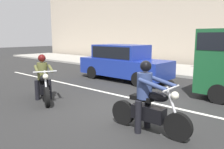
# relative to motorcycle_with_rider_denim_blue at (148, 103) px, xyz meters

# --- Properties ---
(ground_plane) EXTENTS (80.00, 80.00, 0.00)m
(ground_plane) POSITION_rel_motorcycle_with_rider_denim_blue_xyz_m (-1.52, 1.10, -0.67)
(ground_plane) COLOR #272727
(sidewalk_slab) EXTENTS (40.00, 4.40, 0.14)m
(sidewalk_slab) POSITION_rel_motorcycle_with_rider_denim_blue_xyz_m (-1.52, 9.10, -0.60)
(sidewalk_slab) COLOR #99968E
(sidewalk_slab) RESTS_ON ground_plane
(lane_marking_stripe) EXTENTS (18.00, 0.14, 0.01)m
(lane_marking_stripe) POSITION_rel_motorcycle_with_rider_denim_blue_xyz_m (-1.74, 2.00, -0.66)
(lane_marking_stripe) COLOR silver
(lane_marking_stripe) RESTS_ON ground_plane
(motorcycle_with_rider_denim_blue) EXTENTS (2.01, 0.70, 1.61)m
(motorcycle_with_rider_denim_blue) POSITION_rel_motorcycle_with_rider_denim_blue_xyz_m (0.00, 0.00, 0.00)
(motorcycle_with_rider_denim_blue) COLOR black
(motorcycle_with_rider_denim_blue) RESTS_ON ground_plane
(motorcycle_with_rider_olive) EXTENTS (2.01, 1.09, 1.54)m
(motorcycle_with_rider_olive) POSITION_rel_motorcycle_with_rider_denim_blue_xyz_m (-4.01, -0.16, -0.03)
(motorcycle_with_rider_olive) COLOR black
(motorcycle_with_rider_olive) RESTS_ON ground_plane
(parked_sedan_cobalt_blue) EXTENTS (4.58, 1.82, 1.72)m
(parked_sedan_cobalt_blue) POSITION_rel_motorcycle_with_rider_denim_blue_xyz_m (-4.38, 4.49, 0.22)
(parked_sedan_cobalt_blue) COLOR navy
(parked_sedan_cobalt_blue) RESTS_ON ground_plane
(street_sign_post) EXTENTS (0.44, 0.08, 2.36)m
(street_sign_post) POSITION_rel_motorcycle_with_rider_denim_blue_xyz_m (-2.43, 9.48, 0.92)
(street_sign_post) COLOR gray
(street_sign_post) RESTS_ON sidewalk_slab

